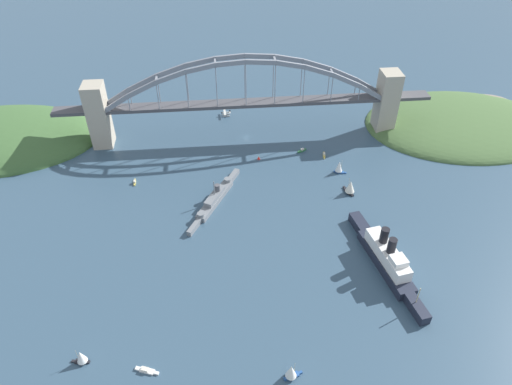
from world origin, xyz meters
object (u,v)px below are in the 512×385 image
object	(u,v)px
ocean_liner	(386,258)
small_boat_7	(302,150)
small_boat_3	(135,182)
channel_marker_buoy	(259,158)
small_boat_4	(81,357)
small_boat_1	(146,370)
small_boat_6	(291,371)
naval_cruiser	(215,198)
small_boat_2	(339,167)
harbor_arch_bridge	(246,105)
small_boat_0	(350,187)
small_boat_8	(324,155)
seaplane_taxiing_near_bridge	(226,113)

from	to	relation	value
ocean_liner	small_boat_7	bearing A→B (deg)	-77.56
small_boat_7	small_boat_3	bearing A→B (deg)	13.04
ocean_liner	channel_marker_buoy	world-z (taller)	ocean_liner
small_boat_3	small_boat_4	xyz separation A→B (m)	(8.83, 131.20, 3.36)
small_boat_1	small_boat_6	xyz separation A→B (m)	(-62.51, 8.75, 3.85)
ocean_liner	small_boat_4	size ratio (longest dim) A/B	8.79
naval_cruiser	small_boat_3	distance (m)	58.33
small_boat_2	small_boat_6	world-z (taller)	small_boat_2
small_boat_2	small_boat_1	bearing A→B (deg)	49.30
ocean_liner	small_boat_1	size ratio (longest dim) A/B	7.34
harbor_arch_bridge	small_boat_3	bearing A→B (deg)	33.04
small_boat_3	small_boat_7	xyz separation A→B (m)	(-117.48, -27.22, -0.01)
small_boat_0	small_boat_1	xyz separation A→B (m)	(119.80, 114.34, -4.40)
small_boat_2	small_boat_3	xyz separation A→B (m)	(137.99, -0.95, -3.96)
small_boat_1	small_boat_8	xyz separation A→B (m)	(-112.63, -158.38, -0.04)
small_boat_4	small_boat_7	distance (m)	202.63
small_boat_3	small_boat_8	bearing A→B (deg)	-171.40
small_boat_0	channel_marker_buoy	xyz separation A→B (m)	(54.60, -44.18, -3.95)
small_boat_1	small_boat_4	world-z (taller)	small_boat_4
naval_cruiser	channel_marker_buoy	distance (m)	54.67
ocean_liner	channel_marker_buoy	xyz separation A→B (m)	(57.82, -107.68, -4.88)
naval_cruiser	small_boat_8	bearing A→B (deg)	-150.88
ocean_liner	small_boat_6	xyz separation A→B (m)	(60.50, 59.59, -1.47)
small_boat_6	small_boat_7	world-z (taller)	small_boat_6
small_boat_0	small_boat_2	bearing A→B (deg)	-86.06
small_boat_6	small_boat_0	bearing A→B (deg)	-114.96
ocean_liner	channel_marker_buoy	distance (m)	122.32
naval_cruiser	harbor_arch_bridge	bearing A→B (deg)	-108.69
small_boat_4	small_boat_8	distance (m)	206.95
harbor_arch_bridge	small_boat_0	distance (m)	99.29
naval_cruiser	small_boat_1	distance (m)	118.93
harbor_arch_bridge	ocean_liner	distance (m)	154.24
small_boat_0	small_boat_1	bearing A→B (deg)	43.66
small_boat_4	channel_marker_buoy	world-z (taller)	small_boat_4
small_boat_6	channel_marker_buoy	bearing A→B (deg)	-90.92
naval_cruiser	small_boat_3	size ratio (longest dim) A/B	8.23
harbor_arch_bridge	small_boat_0	size ratio (longest dim) A/B	24.97
small_boat_1	harbor_arch_bridge	bearing A→B (deg)	-107.22
harbor_arch_bridge	ocean_liner	world-z (taller)	harbor_arch_bridge
small_boat_3	seaplane_taxiing_near_bridge	bearing A→B (deg)	-127.11
small_boat_4	small_boat_7	xyz separation A→B (m)	(-126.30, -158.42, -3.37)
small_boat_0	channel_marker_buoy	distance (m)	70.34
small_boat_0	small_boat_4	xyz separation A→B (m)	(148.41, 107.19, -0.92)
ocean_liner	small_boat_3	xyz separation A→B (m)	(142.80, -87.52, -5.21)
ocean_liner	channel_marker_buoy	size ratio (longest dim) A/B	28.87
small_boat_7	small_boat_2	bearing A→B (deg)	126.07
seaplane_taxiing_near_bridge	small_boat_6	distance (m)	232.97
seaplane_taxiing_near_bridge	small_boat_3	bearing A→B (deg)	52.89
small_boat_0	small_boat_3	world-z (taller)	small_boat_0
small_boat_2	small_boat_0	bearing A→B (deg)	93.94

